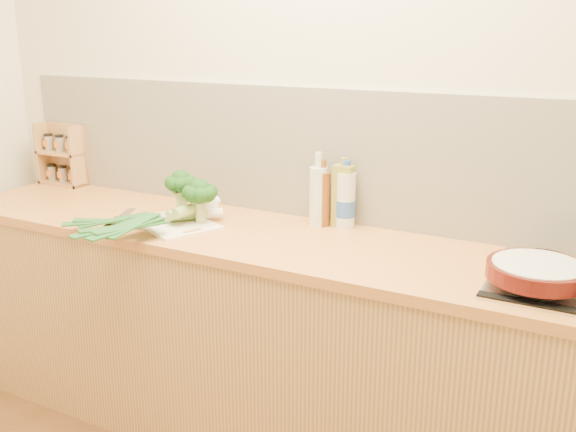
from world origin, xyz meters
name	(u,v)px	position (x,y,z in m)	size (l,w,h in m)	color
room_shell	(328,156)	(0.00, 1.49, 1.17)	(3.50, 3.50, 3.50)	beige
counter	(294,346)	(0.00, 1.20, 0.45)	(3.20, 0.62, 0.90)	tan
chopping_board	(175,224)	(-0.51, 1.13, 0.91)	(0.35, 0.26, 0.01)	white
broccoli_left	(181,184)	(-0.55, 1.23, 1.04)	(0.13, 0.14, 0.19)	#99A661
broccoli_right	(200,193)	(-0.42, 1.18, 1.03)	(0.14, 0.14, 0.18)	#99A661
leek_front	(162,217)	(-0.56, 1.11, 0.93)	(0.48, 0.47, 0.04)	white
leek_mid	(164,217)	(-0.51, 1.07, 0.95)	(0.26, 0.62, 0.04)	white
leek_back	(173,214)	(-0.47, 1.06, 0.97)	(0.15, 0.65, 0.04)	white
chefs_knife	(114,222)	(-0.74, 1.03, 0.91)	(0.16, 0.32, 0.02)	silver
skillet	(538,271)	(0.88, 1.10, 0.96)	(0.43, 0.30, 0.05)	#4A110C
spice_rack	(63,158)	(-1.45, 1.44, 1.03)	(0.26, 0.10, 0.31)	tan
oil_tin	(343,196)	(0.10, 1.43, 1.03)	(0.08, 0.05, 0.28)	olive
glass_bottle	(318,195)	(0.00, 1.40, 1.03)	(0.07, 0.07, 0.30)	silver
amber_bottle	(322,198)	(0.02, 1.41, 1.01)	(0.06, 0.06, 0.27)	brown
water_bottle	(346,202)	(0.11, 1.43, 1.01)	(0.08, 0.08, 0.25)	silver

